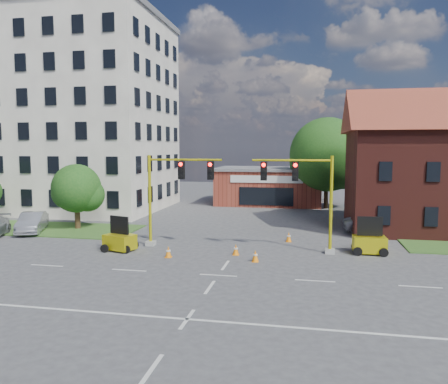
# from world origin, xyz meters

# --- Properties ---
(ground) EXTENTS (120.00, 120.00, 0.00)m
(ground) POSITION_xyz_m (0.00, 0.00, 0.00)
(ground) COLOR #3E3F41
(ground) RESTS_ON ground
(grass_verge_nw) EXTENTS (22.00, 6.00, 0.08)m
(grass_verge_nw) POSITION_xyz_m (-20.00, 10.00, 0.04)
(grass_verge_nw) COLOR #315821
(grass_verge_nw) RESTS_ON ground
(lane_markings) EXTENTS (60.00, 36.00, 0.01)m
(lane_markings) POSITION_xyz_m (0.00, -3.00, 0.01)
(lane_markings) COLOR silver
(lane_markings) RESTS_ON ground
(office_block) EXTENTS (18.40, 15.40, 20.60)m
(office_block) POSITION_xyz_m (-20.00, 21.90, 10.31)
(office_block) COLOR #BDB5A6
(office_block) RESTS_ON ground
(brick_shop) EXTENTS (12.40, 8.40, 4.30)m
(brick_shop) POSITION_xyz_m (0.00, 29.98, 2.16)
(brick_shop) COLOR maroon
(brick_shop) RESTS_ON ground
(tree_large) EXTENTS (8.49, 8.09, 9.96)m
(tree_large) POSITION_xyz_m (6.91, 27.08, 5.66)
(tree_large) COLOR #321F12
(tree_large) RESTS_ON ground
(tree_nw_front) EXTENTS (4.16, 3.97, 5.37)m
(tree_nw_front) POSITION_xyz_m (-13.80, 10.58, 3.23)
(tree_nw_front) COLOR #321F12
(tree_nw_front) RESTS_ON ground
(signal_mast_west) EXTENTS (5.30, 0.60, 6.20)m
(signal_mast_west) POSITION_xyz_m (-4.36, 6.00, 3.92)
(signal_mast_west) COLOR gray
(signal_mast_west) RESTS_ON ground
(signal_mast_east) EXTENTS (5.30, 0.60, 6.20)m
(signal_mast_east) POSITION_xyz_m (4.36, 6.00, 3.92)
(signal_mast_east) COLOR gray
(signal_mast_east) RESTS_ON ground
(trailer_west) EXTENTS (2.21, 1.81, 2.17)m
(trailer_west) POSITION_xyz_m (-7.44, 4.19, 0.68)
(trailer_west) COLOR yellow
(trailer_west) RESTS_ON ground
(trailer_east) EXTENTS (2.03, 1.38, 2.26)m
(trailer_east) POSITION_xyz_m (8.45, 6.43, 0.71)
(trailer_east) COLOR yellow
(trailer_east) RESTS_ON ground
(cone_a) EXTENTS (0.40, 0.40, 0.70)m
(cone_a) POSITION_xyz_m (-3.76, 3.09, 0.34)
(cone_a) COLOR orange
(cone_a) RESTS_ON ground
(cone_b) EXTENTS (0.40, 0.40, 0.70)m
(cone_b) POSITION_xyz_m (0.19, 4.48, 0.34)
(cone_b) COLOR orange
(cone_b) RESTS_ON ground
(cone_c) EXTENTS (0.40, 0.40, 0.70)m
(cone_c) POSITION_xyz_m (1.59, 3.09, 0.34)
(cone_c) COLOR orange
(cone_c) RESTS_ON ground
(cone_d) EXTENTS (0.40, 0.40, 0.70)m
(cone_d) POSITION_xyz_m (3.27, 9.00, 0.34)
(cone_d) COLOR orange
(cone_d) RESTS_ON ground
(pickup_white) EXTENTS (5.02, 2.66, 1.34)m
(pickup_white) POSITION_xyz_m (9.77, 13.84, 0.67)
(pickup_white) COLOR silver
(pickup_white) RESTS_ON ground
(sedan_silver_front) EXTENTS (3.41, 5.07, 1.58)m
(sedan_silver_front) POSITION_xyz_m (-16.86, 8.62, 0.79)
(sedan_silver_front) COLOR #9D9FA4
(sedan_silver_front) RESTS_ON ground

